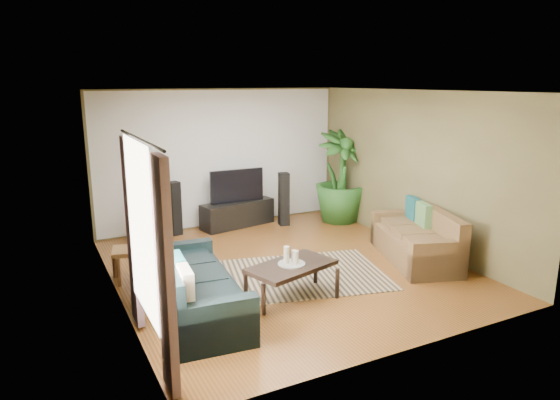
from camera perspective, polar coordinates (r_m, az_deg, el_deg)
floor at (r=7.85m, az=0.67°, el=-7.78°), size 5.50×5.50×0.00m
ceiling at (r=7.31m, az=0.73°, el=12.34°), size 5.50×5.50×0.00m
wall_back at (r=9.94m, az=-6.70°, el=4.74°), size 5.00×0.00×5.00m
wall_front at (r=5.26m, az=14.77°, el=-3.51°), size 5.00×0.00×5.00m
wall_left at (r=6.71m, az=-18.58°, el=-0.13°), size 0.00×5.50×5.50m
wall_right at (r=8.89m, az=15.15°, el=3.32°), size 0.00×5.50×5.50m
backwall_panel at (r=9.93m, az=-6.68°, el=4.74°), size 4.90×0.00×4.90m
window_pane at (r=5.17m, az=-15.67°, el=-3.30°), size 0.00×1.80×1.80m
curtain_near at (r=4.56m, az=-12.92°, el=-8.71°), size 0.08×0.35×2.20m
curtain_far at (r=5.95m, az=-16.51°, el=-3.65°), size 0.08×0.35×2.20m
curtain_rod at (r=5.00m, az=-15.76°, el=6.70°), size 0.03×1.90×0.03m
sofa_left at (r=6.37m, az=-9.83°, el=-9.07°), size 1.17×2.32×0.85m
sofa_right at (r=8.36m, az=15.17°, el=-3.84°), size 1.45×2.09×0.85m
area_rug at (r=7.58m, az=2.42°, el=-8.53°), size 2.82×2.29×0.01m
coffee_table at (r=6.75m, az=1.32°, el=-9.26°), size 1.30×0.94×0.48m
candle_tray at (r=6.65m, az=1.33°, el=-7.29°), size 0.36×0.36×0.02m
candle_tall at (r=6.61m, az=0.75°, el=-6.28°), size 0.07×0.07×0.23m
candle_mid at (r=6.60m, az=1.81°, el=-6.55°), size 0.07×0.07×0.18m
candle_short at (r=6.71m, az=1.62°, el=-6.37°), size 0.07×0.07×0.15m
tv_stand at (r=10.02m, az=-4.88°, el=-1.58°), size 1.56×0.73×0.50m
television at (r=9.88m, az=-4.95°, el=1.64°), size 1.10×0.06×0.65m
speaker_left at (r=9.57m, az=-11.92°, el=-0.94°), size 0.23×0.24×1.02m
speaker_right at (r=9.99m, az=0.44°, el=0.10°), size 0.23×0.25×1.07m
potted_plant at (r=10.28m, az=6.92°, el=2.68°), size 1.11×1.11×1.87m
plant_pot at (r=10.45m, az=6.80°, el=-1.64°), size 0.35×0.35×0.27m
pedestal at (r=9.31m, az=-14.94°, el=-3.55°), size 0.44×0.44×0.38m
vase at (r=9.21m, az=-15.08°, el=-1.36°), size 0.35×0.35×0.49m
side_table at (r=7.66m, az=-16.84°, el=-7.03°), size 0.54×0.54×0.48m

